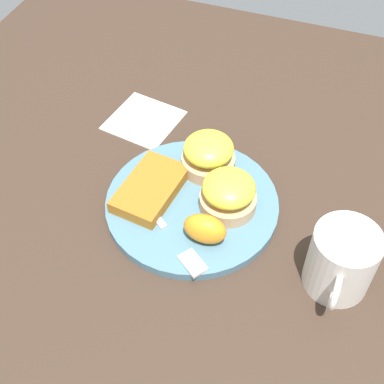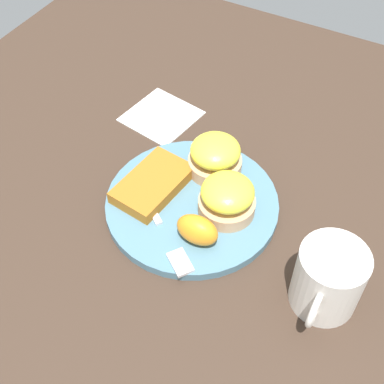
% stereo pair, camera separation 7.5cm
% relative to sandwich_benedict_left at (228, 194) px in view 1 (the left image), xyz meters
% --- Properties ---
extents(ground_plane, '(1.10, 1.10, 0.00)m').
position_rel_sandwich_benedict_left_xyz_m(ground_plane, '(0.01, -0.05, -0.04)').
color(ground_plane, '#38281E').
extents(plate, '(0.25, 0.25, 0.01)m').
position_rel_sandwich_benedict_left_xyz_m(plate, '(0.01, -0.05, -0.04)').
color(plate, slate).
rests_on(plate, ground_plane).
extents(sandwich_benedict_left, '(0.08, 0.08, 0.06)m').
position_rel_sandwich_benedict_left_xyz_m(sandwich_benedict_left, '(0.00, 0.00, 0.00)').
color(sandwich_benedict_left, tan).
rests_on(sandwich_benedict_left, plate).
extents(sandwich_benedict_right, '(0.08, 0.08, 0.06)m').
position_rel_sandwich_benedict_left_xyz_m(sandwich_benedict_right, '(-0.06, -0.05, 0.00)').
color(sandwich_benedict_right, tan).
rests_on(sandwich_benedict_right, plate).
extents(hashbrown_patty, '(0.13, 0.09, 0.02)m').
position_rel_sandwich_benedict_left_xyz_m(hashbrown_patty, '(0.01, -0.11, -0.02)').
color(hashbrown_patty, '#9F611C').
rests_on(hashbrown_patty, plate).
extents(orange_wedge, '(0.04, 0.06, 0.04)m').
position_rel_sandwich_benedict_left_xyz_m(orange_wedge, '(0.07, -0.01, -0.01)').
color(orange_wedge, orange).
rests_on(orange_wedge, plate).
extents(fork, '(0.13, 0.17, 0.00)m').
position_rel_sandwich_benedict_left_xyz_m(fork, '(0.07, -0.06, -0.03)').
color(fork, silver).
rests_on(fork, plate).
extents(cup, '(0.12, 0.09, 0.10)m').
position_rel_sandwich_benedict_left_xyz_m(cup, '(0.06, 0.17, 0.01)').
color(cup, silver).
rests_on(cup, ground_plane).
extents(napkin, '(0.13, 0.13, 0.00)m').
position_rel_sandwich_benedict_left_xyz_m(napkin, '(-0.14, -0.20, -0.04)').
color(napkin, white).
rests_on(napkin, ground_plane).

